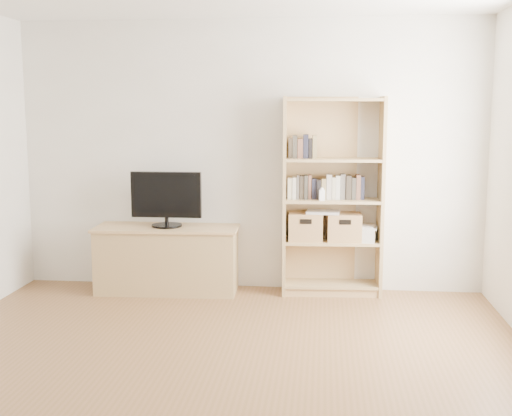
# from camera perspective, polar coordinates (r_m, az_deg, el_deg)

# --- Properties ---
(floor) EXTENTS (4.50, 5.00, 0.01)m
(floor) POSITION_cam_1_polar(r_m,az_deg,el_deg) (4.13, -4.71, -16.25)
(floor) COLOR brown
(floor) RESTS_ON ground
(back_wall) EXTENTS (4.50, 0.02, 2.60)m
(back_wall) POSITION_cam_1_polar(r_m,az_deg,el_deg) (6.23, -0.59, 4.64)
(back_wall) COLOR silver
(back_wall) RESTS_ON floor
(tv_stand) EXTENTS (1.35, 0.55, 0.61)m
(tv_stand) POSITION_cam_1_polar(r_m,az_deg,el_deg) (6.28, -7.87, -4.61)
(tv_stand) COLOR tan
(tv_stand) RESTS_ON floor
(bookshelf) EXTENTS (0.95, 0.38, 1.87)m
(bookshelf) POSITION_cam_1_polar(r_m,az_deg,el_deg) (6.07, 6.81, 0.98)
(bookshelf) COLOR tan
(bookshelf) RESTS_ON floor
(television) EXTENTS (0.68, 0.05, 0.53)m
(television) POSITION_cam_1_polar(r_m,az_deg,el_deg) (6.17, -7.98, 0.80)
(television) COLOR black
(television) RESTS_ON tv_stand
(books_row_mid) EXTENTS (0.81, 0.20, 0.22)m
(books_row_mid) POSITION_cam_1_polar(r_m,az_deg,el_deg) (6.07, 6.81, 1.82)
(books_row_mid) COLOR #B0A78D
(books_row_mid) RESTS_ON bookshelf
(books_row_upper) EXTENTS (0.38, 0.16, 0.19)m
(books_row_upper) POSITION_cam_1_polar(r_m,az_deg,el_deg) (6.03, 4.90, 5.36)
(books_row_upper) COLOR #B0A78D
(books_row_upper) RESTS_ON bookshelf
(baby_monitor) EXTENTS (0.06, 0.04, 0.10)m
(baby_monitor) POSITION_cam_1_polar(r_m,az_deg,el_deg) (5.95, 5.88, 1.13)
(baby_monitor) COLOR white
(baby_monitor) RESTS_ON bookshelf
(basket_left) EXTENTS (0.33, 0.27, 0.26)m
(basket_left) POSITION_cam_1_polar(r_m,az_deg,el_deg) (6.09, 4.42, -1.65)
(basket_left) COLOR #A27B49
(basket_left) RESTS_ON bookshelf
(basket_right) EXTENTS (0.33, 0.27, 0.26)m
(basket_right) POSITION_cam_1_polar(r_m,az_deg,el_deg) (6.11, 7.83, -1.69)
(basket_right) COLOR #A27B49
(basket_right) RESTS_ON bookshelf
(laptop) EXTENTS (0.32, 0.23, 0.02)m
(laptop) POSITION_cam_1_polar(r_m,az_deg,el_deg) (6.06, 5.98, -0.35)
(laptop) COLOR silver
(laptop) RESTS_ON basket_left
(magazine_stack) EXTENTS (0.23, 0.30, 0.12)m
(magazine_stack) POSITION_cam_1_polar(r_m,az_deg,el_deg) (6.15, 9.74, -2.31)
(magazine_stack) COLOR silver
(magazine_stack) RESTS_ON bookshelf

